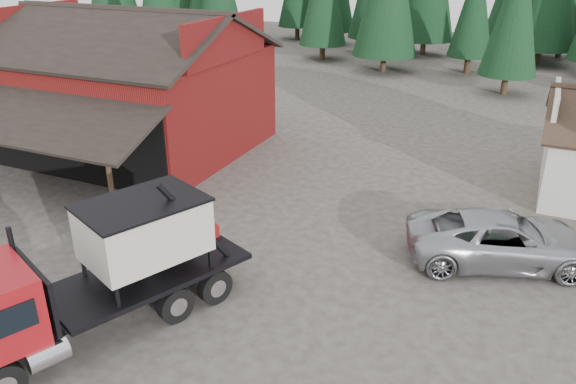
% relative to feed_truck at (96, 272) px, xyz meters
% --- Properties ---
extents(ground, '(120.00, 120.00, 0.00)m').
position_rel_feed_truck_xyz_m(ground, '(1.77, 2.98, -1.88)').
color(ground, '#413B33').
rests_on(ground, ground).
extents(red_barn, '(12.80, 13.63, 7.18)m').
position_rel_feed_truck_xyz_m(red_barn, '(-9.23, 12.88, 0.81)').
color(red_barn, maroon).
rests_on(red_barn, ground).
extents(conifer_backdrop, '(76.00, 16.00, 16.00)m').
position_rel_feed_truck_xyz_m(conifer_backdrop, '(1.77, 44.98, -1.88)').
color(conifer_backdrop, black).
rests_on(conifer_backdrop, ground).
extents(near_pine_b, '(3.96, 3.96, 10.40)m').
position_rel_feed_truck_xyz_m(near_pine_b, '(7.77, 32.98, 4.01)').
color(near_pine_b, '#382619').
rests_on(near_pine_b, ground).
extents(feed_truck, '(5.73, 9.12, 4.03)m').
position_rel_feed_truck_xyz_m(feed_truck, '(0.00, 0.00, 0.00)').
color(feed_truck, black).
rests_on(feed_truck, ground).
extents(silver_car, '(6.89, 4.84, 1.75)m').
position_rel_feed_truck_xyz_m(silver_car, '(9.77, 8.39, -1.01)').
color(silver_car, '#A9ABB1').
rests_on(silver_car, ground).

